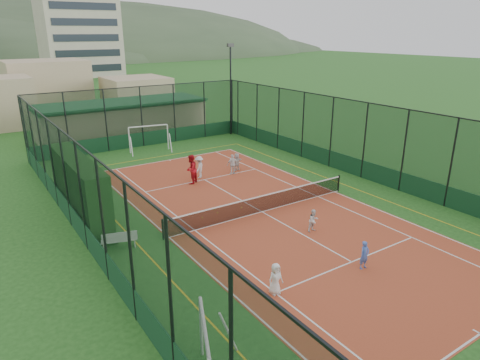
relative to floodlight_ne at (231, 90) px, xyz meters
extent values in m
plane|color=#21521C|center=(-8.60, -16.60, -4.12)|extent=(300.00, 300.00, 0.00)
cube|color=#A74125|center=(-8.60, -16.60, -4.12)|extent=(11.17, 23.97, 0.01)
cube|color=beige|center=(3.40, 65.40, 10.88)|extent=(15.00, 12.00, 30.00)
cube|color=black|center=(-16.90, -12.09, -2.48)|extent=(1.13, 7.52, 3.29)
imported|color=white|center=(-12.73, -23.00, -3.49)|extent=(0.62, 0.42, 1.24)
imported|color=#4A70D2|center=(-8.59, -23.60, -3.51)|extent=(0.45, 0.30, 1.22)
imported|color=white|center=(-7.92, -19.87, -3.55)|extent=(0.56, 0.44, 1.13)
imported|color=silver|center=(-8.66, -9.66, -3.38)|extent=(1.07, 1.05, 1.48)
imported|color=white|center=(-6.40, -10.24, -3.42)|extent=(0.86, 0.46, 1.39)
imported|color=silver|center=(-5.70, -9.67, -3.50)|extent=(1.19, 0.61, 1.23)
imported|color=red|center=(-9.63, -10.36, -3.17)|extent=(1.17, 1.11, 1.90)
sphere|color=#CCE033|center=(-7.38, -14.68, -4.08)|extent=(0.07, 0.07, 0.07)
sphere|color=#CCE033|center=(-11.71, -15.52, -4.08)|extent=(0.07, 0.07, 0.07)
sphere|color=#CCE033|center=(-10.70, -15.40, -4.08)|extent=(0.07, 0.07, 0.07)
sphere|color=#CCE033|center=(-10.61, -14.95, -4.08)|extent=(0.07, 0.07, 0.07)
sphere|color=#CCE033|center=(-5.40, -14.94, -4.08)|extent=(0.07, 0.07, 0.07)
sphere|color=#CCE033|center=(-9.25, -15.54, -4.08)|extent=(0.07, 0.07, 0.07)
camera|label=1|loc=(-21.42, -33.66, 5.15)|focal=32.00mm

